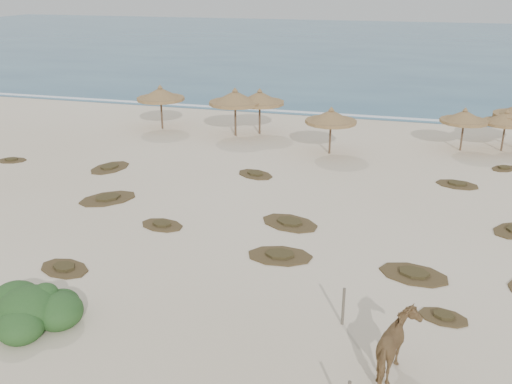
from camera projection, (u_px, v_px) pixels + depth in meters
ground at (236, 279)px, 19.72m from camera, size 160.00×160.00×0.00m
ocean at (383, 45)px, 87.25m from camera, size 200.00×100.00×0.01m
foam_line at (339, 115)px, 43.13m from camera, size 70.00×0.60×0.01m
palapa_0 at (160, 95)px, 38.43m from camera, size 4.08×4.08×3.02m
palapa_1 at (235, 98)px, 36.62m from camera, size 4.07×4.07×3.18m
palapa_2 at (260, 99)px, 37.12m from camera, size 3.89×3.89×3.04m
palapa_3 at (331, 117)px, 32.95m from camera, size 3.06×3.06×2.81m
palapa_4 at (464, 117)px, 33.58m from camera, size 3.37×3.37×2.63m
palapa_6 at (506, 119)px, 33.51m from camera, size 3.49×3.49×2.54m
horse at (397, 347)px, 14.74m from camera, size 1.22×2.10×1.67m
fence_post_far at (343, 306)px, 16.95m from camera, size 0.10×0.10×1.23m
bush at (30, 310)px, 17.06m from camera, size 3.07×2.70×1.37m
scrub_1 at (108, 198)px, 26.74m from camera, size 3.13×3.20×0.16m
scrub_2 at (162, 225)px, 23.91m from camera, size 2.13×1.61×0.16m
scrub_3 at (290, 223)px, 24.11m from camera, size 3.00×2.45×0.16m
scrub_6 at (110, 167)px, 31.07m from camera, size 2.20×2.83×0.16m
scrub_7 at (457, 184)px, 28.56m from camera, size 2.32×1.75×0.16m
scrub_8 at (12, 160)px, 32.32m from camera, size 1.89×1.51×0.16m
scrub_9 at (280, 255)px, 21.28m from camera, size 2.62×1.84×0.16m
scrub_10 at (504, 168)px, 30.95m from camera, size 1.80×1.80×0.16m
scrub_11 at (64, 268)px, 20.36m from camera, size 2.27×1.78×0.16m
scrub_12 at (443, 317)px, 17.44m from camera, size 1.71×1.32×0.16m
scrub_13 at (255, 174)px, 30.02m from camera, size 2.50×2.18×0.16m
scrub_14 at (414, 274)px, 19.94m from camera, size 2.74×2.09×0.16m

